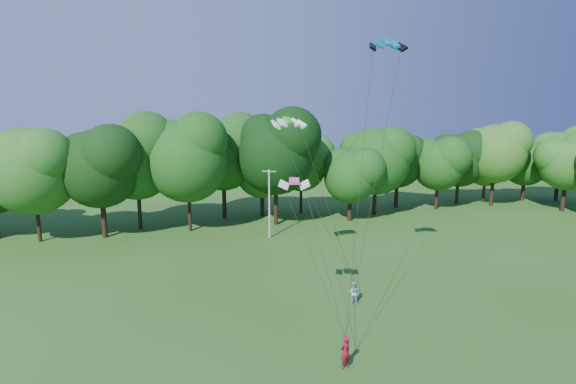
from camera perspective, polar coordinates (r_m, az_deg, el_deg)
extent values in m
cylinder|color=beige|center=(47.66, -2.39, -1.55)|extent=(0.19, 0.19, 7.40)
cube|color=beige|center=(47.03, -2.43, 2.64)|extent=(1.38, 0.68, 0.08)
imported|color=maroon|center=(25.77, 7.27, -19.52)|extent=(0.79, 0.66, 1.86)
imported|color=#A2B8E0|center=(33.25, 8.34, -12.51)|extent=(0.99, 0.93, 1.61)
cube|color=#04678A|center=(32.56, 12.46, 18.05)|extent=(2.57, 1.39, 0.62)
cube|color=green|center=(35.86, 0.03, 9.07)|extent=(2.83, 1.65, 0.61)
cube|color=#FF468E|center=(27.45, 0.79, 1.41)|extent=(2.09, 1.39, 0.32)
cylinder|color=black|center=(53.28, -1.55, -1.60)|extent=(0.49, 0.49, 4.89)
ellipsoid|color=black|center=(52.28, -1.58, 5.31)|extent=(9.78, 9.78, 10.67)
cylinder|color=#3A2317|center=(69.87, 24.49, 0.25)|extent=(0.48, 0.48, 4.52)
ellipsoid|color=#30601D|center=(69.13, 24.87, 5.11)|extent=(9.05, 9.05, 9.87)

